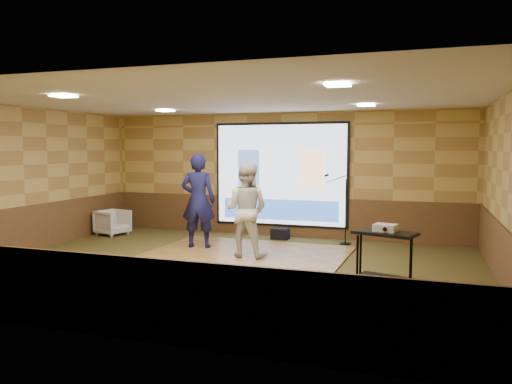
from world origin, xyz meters
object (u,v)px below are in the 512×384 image
(player_right, at_px, (246,210))
(projector, at_px, (386,228))
(av_table, at_px, (385,251))
(banquet_chair, at_px, (113,222))
(mic_stand, at_px, (343,222))
(duffel_bag, at_px, (280,234))
(player_left, at_px, (198,201))
(projector_screen, at_px, (280,176))
(dance_floor, at_px, (246,254))

(player_right, distance_m, projector, 3.19)
(av_table, bearing_deg, banquet_chair, 156.27)
(av_table, xyz_separation_m, mic_stand, (-1.18, 3.63, -0.15))
(projector, bearing_deg, duffel_bag, 138.93)
(player_left, bearing_deg, projector_screen, -131.62)
(projector, xyz_separation_m, mic_stand, (-1.18, 3.61, -0.48))
(projector_screen, relative_size, mic_stand, 2.11)
(dance_floor, height_order, player_left, player_left)
(mic_stand, relative_size, banquet_chair, 2.30)
(projector, distance_m, banquet_chair, 7.40)
(dance_floor, xyz_separation_m, projector, (2.84, -1.82, 0.97))
(dance_floor, bearing_deg, projector, -32.67)
(projector_screen, relative_size, player_right, 1.81)
(mic_stand, bearing_deg, player_right, -145.54)
(player_left, bearing_deg, player_right, 147.46)
(player_left, height_order, banquet_chair, player_left)
(dance_floor, distance_m, banquet_chair, 4.08)
(projector_screen, height_order, duffel_bag, projector_screen)
(av_table, relative_size, duffel_bag, 2.28)
(banquet_chair, bearing_deg, duffel_bag, -64.99)
(dance_floor, bearing_deg, player_right, -68.64)
(player_left, relative_size, player_right, 1.09)
(av_table, xyz_separation_m, duffel_bag, (-2.67, 3.75, -0.51))
(mic_stand, height_order, duffel_bag, mic_stand)
(projector_screen, xyz_separation_m, player_left, (-1.22, -2.03, -0.44))
(projector_screen, distance_m, projector, 5.03)
(player_left, height_order, projector, player_left)
(dance_floor, distance_m, duffel_bag, 1.92)
(banquet_chair, bearing_deg, player_right, -94.37)
(projector_screen, xyz_separation_m, projector, (2.80, -4.15, -0.50))
(player_right, height_order, banquet_chair, player_right)
(player_right, relative_size, duffel_bag, 4.51)
(player_right, bearing_deg, player_left, -19.61)
(av_table, distance_m, mic_stand, 3.82)
(dance_floor, bearing_deg, mic_stand, 47.24)
(av_table, distance_m, duffel_bag, 4.63)
(dance_floor, height_order, player_right, player_right)
(mic_stand, relative_size, duffel_bag, 3.87)
(player_left, distance_m, player_right, 1.37)
(dance_floor, bearing_deg, av_table, -32.96)
(player_left, distance_m, duffel_bag, 2.29)
(banquet_chair, bearing_deg, dance_floor, -91.93)
(projector_screen, xyz_separation_m, mic_stand, (1.62, -0.54, -0.98))
(player_left, xyz_separation_m, duffel_bag, (1.35, 1.61, -0.90))
(projector_screen, bearing_deg, banquet_chair, -163.04)
(banquet_chair, bearing_deg, av_table, -99.58)
(player_left, relative_size, projector, 6.37)
(mic_stand, xyz_separation_m, duffel_bag, (-1.49, 0.12, -0.37))
(dance_floor, bearing_deg, duffel_bag, 85.04)
(player_left, xyz_separation_m, av_table, (4.02, -2.14, -0.39))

